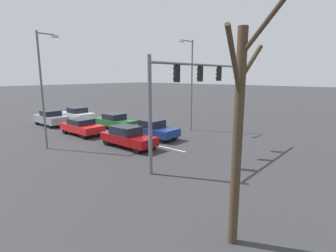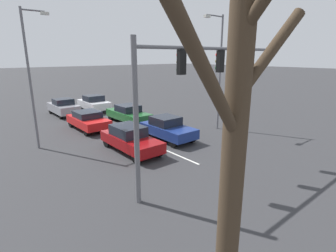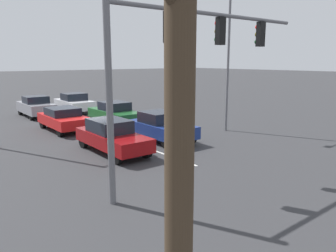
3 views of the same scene
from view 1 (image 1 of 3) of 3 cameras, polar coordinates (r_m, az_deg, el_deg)
name	(u,v)px [view 1 (image 1 of 3)]	position (r m, az deg, el deg)	size (l,w,h in m)	color
ground_plane	(96,131)	(25.45, -15.37, -1.08)	(240.00, 240.00, 0.00)	#333335
lane_stripe_left_divider	(111,135)	(23.67, -12.33, -1.82)	(0.12, 16.47, 0.01)	silver
car_navy_leftlane_front	(154,129)	(21.61, -3.09, -0.71)	(1.85, 4.06, 1.54)	navy
car_maroon_midlane_front	(128,137)	(19.21, -8.75, -2.30)	(1.71, 4.50, 1.53)	maroon
car_darkgreen_leftlane_second	(115,121)	(26.02, -11.55, 1.05)	(1.83, 4.58, 1.50)	#1E5928
car_red_midlane_second	(82,126)	(24.16, -18.24, -0.08)	(1.89, 4.19, 1.41)	red
car_gray_midlane_third	(51,118)	(29.75, -24.15, 1.59)	(1.84, 4.11, 1.57)	gray
car_white_leftlane_third	(78,115)	(31.15, -19.09, 2.37)	(1.95, 4.04, 1.60)	silver
traffic_signal_gantry	(184,85)	(15.37, 3.45, 8.91)	(8.67, 0.37, 6.16)	slate
street_lamp_right_shoulder	(43,84)	(20.06, -25.49, 8.30)	(1.51, 0.24, 8.05)	slate
street_lamp_left_shoulder	(191,80)	(24.37, 4.92, 10.00)	(1.91, 0.24, 8.26)	slate
bare_tree_near	(239,129)	(7.76, 15.26, -0.61)	(2.53, 1.79, 7.48)	#423323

